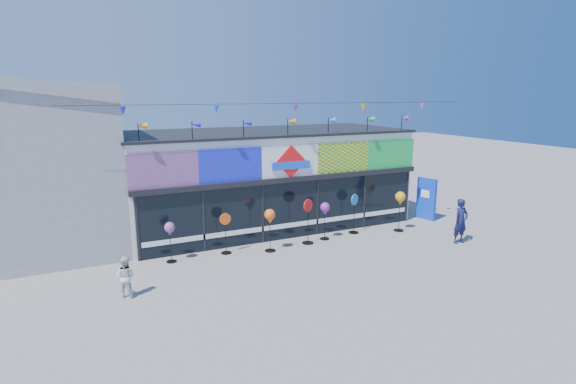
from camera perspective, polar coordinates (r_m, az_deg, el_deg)
ground at (r=15.23m, az=5.98°, el=-9.46°), size 80.00×80.00×0.00m
kite_shop at (r=19.77m, az=-2.90°, el=1.87°), size 16.00×5.70×5.31m
blue_sign at (r=21.42m, az=17.15°, el=-0.82°), size 0.36×0.96×1.91m
spinner_0 at (r=15.74m, az=-14.78°, el=-4.72°), size 0.36×0.36×1.42m
spinner_1 at (r=16.28m, az=-7.92°, el=-5.09°), size 0.42×0.38×1.50m
spinner_2 at (r=16.23m, az=-2.31°, el=-3.27°), size 0.40×0.40×1.59m
spinner_3 at (r=17.17m, az=2.55°, el=-3.60°), size 0.47×0.45×1.75m
spinner_4 at (r=17.63m, az=4.73°, el=-2.28°), size 0.38×0.38×1.50m
spinner_5 at (r=18.65m, az=8.41°, el=-2.60°), size 0.44×0.42×1.65m
spinner_6 at (r=19.19m, az=14.06°, el=-0.94°), size 0.43×0.43×1.69m
adult_man at (r=18.44m, az=21.09°, el=-3.48°), size 0.65×0.43×1.74m
child at (r=13.70m, az=-19.93°, el=-10.05°), size 0.66×0.60×1.19m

